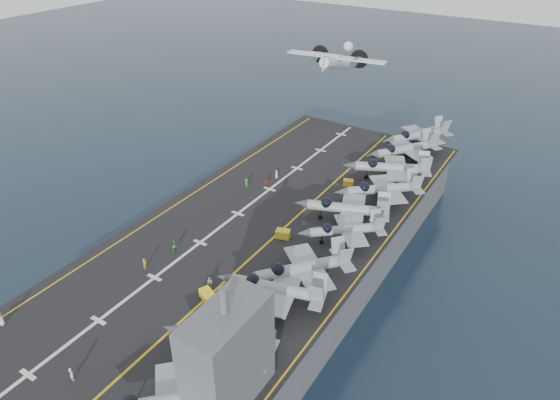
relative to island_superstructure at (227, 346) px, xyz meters
The scene contains 29 objects.
ground 38.02m from the island_superstructure, 116.57° to the left, with size 500.00×500.00×0.00m, color #142135.
hull 35.94m from the island_superstructure, 116.57° to the left, with size 36.00×90.00×10.00m, color #56595E.
flight_deck 34.41m from the island_superstructure, 116.57° to the left, with size 38.00×92.00×0.40m, color black.
foul_line 33.17m from the island_superstructure, 111.80° to the left, with size 0.35×90.00×0.02m, color gold.
landing_centerline 37.38m from the island_superstructure, 124.99° to the left, with size 0.50×90.00×0.02m, color silver.
deck_edge_port 44.50m from the island_superstructure, 136.85° to the left, with size 0.25×90.00×0.02m, color gold.
deck_edge_stbd 31.12m from the island_superstructure, 83.35° to the left, with size 0.25×90.00×0.02m, color gold.
island_superstructure is the anchor object (origin of this frame).
fighter_jet_1 7.41m from the island_superstructure, 134.14° to the left, with size 15.74×12.26×4.86m, color #929AA2, non-canonical shape.
fighter_jet_2 16.10m from the island_superstructure, 103.26° to the left, with size 17.08×13.55×5.21m, color gray, non-canonical shape.
fighter_jet_3 20.89m from the island_superstructure, 97.63° to the left, with size 18.47×19.12×5.56m, color #949CA3, non-canonical shape.
fighter_jet_4 32.83m from the island_superstructure, 93.37° to the left, with size 16.29×15.77×4.74m, color gray, non-canonical shape.
fighter_jet_5 38.18m from the island_superstructure, 96.38° to the left, with size 18.44×15.37×5.47m, color #939CA2, non-canonical shape.
fighter_jet_6 47.27m from the island_superstructure, 92.13° to the left, with size 18.51×17.96×5.39m, color #98A1A7, non-canonical shape.
fighter_jet_7 55.62m from the island_superstructure, 93.50° to the left, with size 19.45×16.92×5.67m, color #9CA4AC, non-canonical shape.
fighter_jet_8 64.99m from the island_superstructure, 93.59° to the left, with size 18.29×19.52×5.64m, color #A2ABB2, non-canonical shape.
tow_cart_a 17.29m from the island_superstructure, 138.22° to the left, with size 2.55×2.16×1.30m, color yellow, non-canonical shape.
tow_cart_b 30.91m from the island_superstructure, 110.97° to the left, with size 2.51×1.99×1.32m, color gold, non-canonical shape.
tow_cart_c 50.48m from the island_superstructure, 100.75° to the left, with size 2.15×1.75×1.11m, color gold, non-canonical shape.
crew_0 32.15m from the island_superstructure, 167.33° to the right, with size 1.30×1.05×1.88m, color silver.
crew_1 26.77m from the island_superstructure, 155.37° to the left, with size 0.72×1.06×1.73m, color gold.
crew_2 28.73m from the island_superstructure, 144.43° to the left, with size 1.18×1.36×1.91m, color green.
crew_3 46.26m from the island_superstructure, 123.17° to the left, with size 1.23×1.03×1.76m, color green.
crew_4 46.55m from the island_superstructure, 118.63° to the left, with size 1.27×1.08×1.80m, color red.
crew_5 50.06m from the island_superstructure, 116.65° to the left, with size 0.74×1.04×1.66m, color silver.
crew_6 19.07m from the island_superstructure, 154.46° to the right, with size 1.26×1.05×1.80m, color silver.
crew_7 19.29m from the island_superstructure, 135.90° to the left, with size 1.01×0.70×1.64m, color silver.
transport_plane 87.15m from the island_superstructure, 109.62° to the left, with size 26.28×19.30×5.83m, color silver, non-canonical shape.
fighter_jet_9 73.26m from the island_superstructure, 93.18° to the left, with size 18.29×19.52×5.64m, color #A2ABB2, non-canonical shape.
Camera 1 is at (38.34, -57.21, 56.14)m, focal length 32.00 mm.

